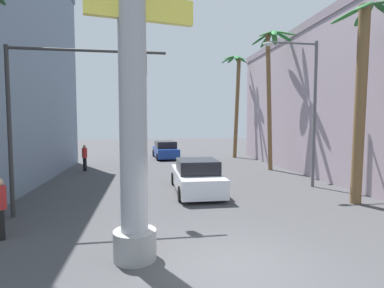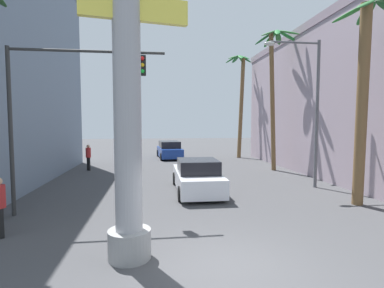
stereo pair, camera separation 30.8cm
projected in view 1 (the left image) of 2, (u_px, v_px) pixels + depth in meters
name	position (u px, v px, depth m)	size (l,w,h in m)	color
ground_plane	(181.00, 181.00, 16.60)	(91.53, 91.53, 0.00)	#424244
building_right	(349.00, 100.00, 19.00)	(6.39, 21.10, 9.38)	#9E8C99
neon_sign_pole	(132.00, 31.00, 6.76)	(2.79, 1.02, 11.06)	#9E9EA3
street_lamp	(306.00, 99.00, 14.84)	(2.87, 0.28, 7.26)	#59595E
traffic_light_mast	(60.00, 97.00, 10.29)	(5.37, 0.32, 5.84)	#333333
car_lead	(196.00, 177.00, 14.05)	(2.07, 4.94, 1.56)	black
car_far	(165.00, 150.00, 27.44)	(2.30, 4.81, 1.56)	black
palm_tree_far_right	(236.00, 95.00, 27.88)	(2.49, 2.57, 9.54)	brown
palm_tree_near_right	(362.00, 89.00, 11.47)	(2.80, 2.93, 7.80)	brown
palm_tree_mid_right	(271.00, 78.00, 19.98)	(2.95, 2.94, 9.34)	brown
pedestrian_curb_left	(0.00, 204.00, 8.28)	(0.48, 0.48, 1.72)	black
pedestrian_far_left	(85.00, 156.00, 20.12)	(0.48, 0.48, 1.77)	black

